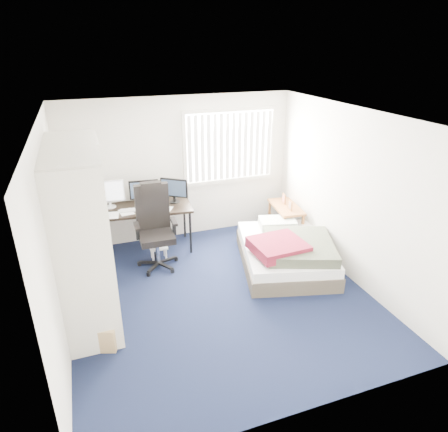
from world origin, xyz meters
name	(u,v)px	position (x,y,z in m)	size (l,w,h in m)	color
ground	(220,295)	(0.00, 0.00, 0.00)	(4.20, 4.20, 0.00)	black
room_shell	(220,195)	(0.00, 0.00, 1.51)	(4.20, 4.20, 4.20)	silver
window_assembly	(230,146)	(0.90, 2.04, 1.60)	(1.72, 0.09, 1.32)	white
closet	(82,217)	(-1.67, 0.27, 1.35)	(0.64, 1.84, 2.22)	beige
desk	(142,205)	(-0.75, 1.75, 0.81)	(1.65, 0.89, 1.25)	black
office_chair	(156,235)	(-0.66, 1.18, 0.51)	(0.64, 0.64, 1.34)	black
footstool	(159,249)	(-0.61, 1.32, 0.18)	(0.29, 0.24, 0.23)	white
nightstand	(286,209)	(1.75, 1.41, 0.52)	(0.52, 0.89, 0.76)	brown
bed	(286,251)	(1.25, 0.42, 0.26)	(1.74, 2.05, 0.59)	#463E32
pine_box	(101,335)	(-1.65, -0.48, 0.15)	(0.39, 0.29, 0.29)	tan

